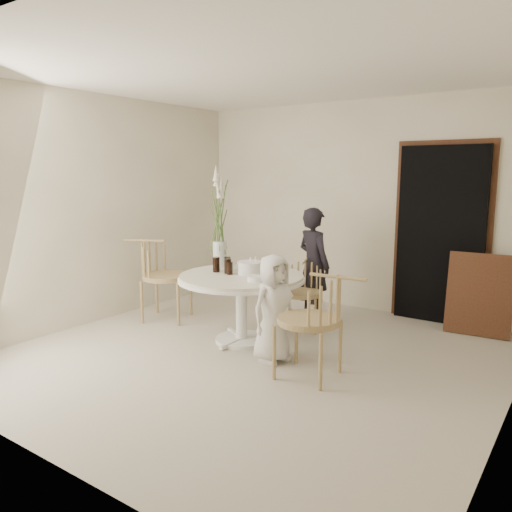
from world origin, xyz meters
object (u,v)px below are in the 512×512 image
Objects in this scene: girl at (314,265)px; boy at (274,308)px; chair_left at (155,267)px; birthday_cake at (250,268)px; chair_far at (304,284)px; chair_right at (323,311)px; table at (241,285)px; flower_vase at (219,225)px.

girl reaches higher than boy.
chair_left is 3.64× the size of birthday_cake.
chair_left reaches higher than chair_far.
chair_far is 0.79× the size of chair_left.
table is at bearing -112.95° from chair_right.
chair_far is 0.57× the size of girl.
table is 1.37m from chair_left.
chair_far is 0.75× the size of boy.
boy reaches higher than chair_left.
chair_left is at bearing -170.40° from flower_vase.
girl reaches higher than chair_left.
chair_far is 1.81m from chair_left.
birthday_cake is (-0.53, 0.36, 0.28)m from boy.
girl is at bearing 49.89° from flower_vase.
birthday_cake is at bearing -15.60° from flower_vase.
boy is 1.36m from flower_vase.
chair_right reaches higher than table.
flower_vase is (-0.48, 0.23, 0.59)m from table.
girl is (1.63, 1.03, 0.05)m from chair_left.
girl is 1.25m from flower_vase.
table is 0.90m from chair_far.
birthday_cake is 0.24× the size of flower_vase.
flower_vase is at bearing 153.89° from table.
girl reaches higher than table.
chair_far is 1.16m from boy.
chair_right is 1.22m from birthday_cake.
boy is 3.80× the size of birthday_cake.
chair_left is 1.92m from girl.
chair_right is 2.57m from chair_left.
table is 1.22m from chair_right.
flower_vase reaches higher than chair_right.
boy reaches higher than table.
birthday_cake reaches higher than table.
chair_far is 1.53m from chair_right.
table is at bearing 79.83° from boy.
chair_far is 0.85m from birthday_cake.
chair_right reaches higher than chair_far.
girl is 5.06× the size of birthday_cake.
boy is (0.58, -0.27, -0.10)m from table.
birthday_cake is at bearing 70.77° from boy.
chair_right is (0.89, -1.25, 0.11)m from chair_far.
chair_far is at bearing -148.65° from chair_right.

